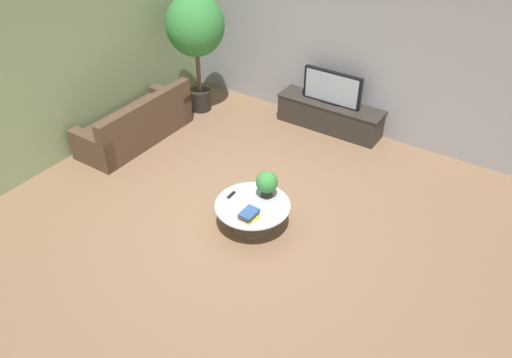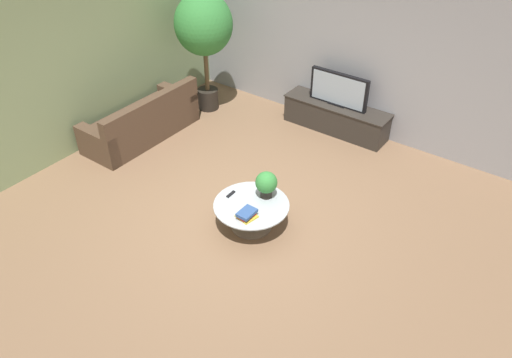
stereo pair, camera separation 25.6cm
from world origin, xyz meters
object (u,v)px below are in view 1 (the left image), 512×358
Objects in this scene: television at (332,88)px; couch_by_wall at (136,125)px; coffee_table at (253,211)px; potted_plant_tabletop at (267,183)px; potted_palm_tall at (195,29)px; media_console at (330,115)px.

television is 0.51× the size of couch_by_wall.
coffee_table is 2.63× the size of potted_plant_tabletop.
couch_by_wall is 1.98m from potted_palm_tall.
media_console is 0.92× the size of couch_by_wall.
potted_palm_tall is 3.57m from potted_plant_tabletop.
potted_palm_tall is at bearing 144.11° from potted_plant_tabletop.
television is at bearing 16.42° from potted_palm_tall.
couch_by_wall is at bearing 165.05° from coffee_table.
potted_palm_tall reaches higher than coffee_table.
media_console is 2.81m from potted_palm_tall.
coffee_table is at bearing -39.83° from potted_palm_tall.
potted_palm_tall reaches higher than potted_plant_tabletop.
coffee_table is at bearing 75.05° from couch_by_wall.
television reaches higher than couch_by_wall.
coffee_table is 3.04m from couch_by_wall.
media_console is 0.53m from television.
television is 3.04m from coffee_table.
coffee_table is at bearing -83.45° from media_console.
potted_palm_tall is at bearing 171.89° from couch_by_wall.
media_console reaches higher than coffee_table.
television reaches higher than potted_plant_tabletop.
potted_palm_tall is at bearing -163.54° from media_console.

